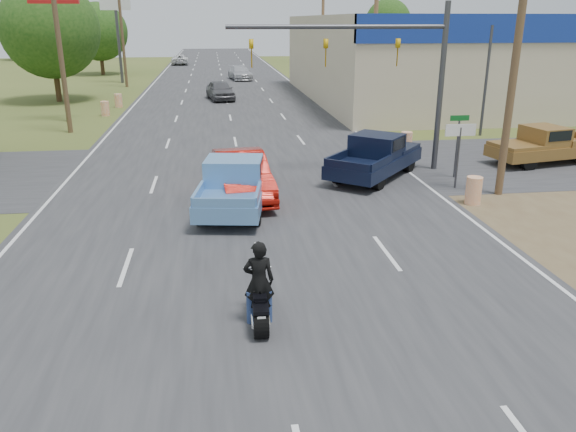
{
  "coord_description": "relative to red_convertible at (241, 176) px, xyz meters",
  "views": [
    {
      "loc": [
        -1.08,
        -6.17,
        6.25
      ],
      "look_at": [
        0.76,
        7.87,
        1.3
      ],
      "focal_mm": 35.0,
      "sensor_mm": 36.0,
      "label": 1
    }
  ],
  "objects": [
    {
      "name": "brown_pickup",
      "position": [
        13.96,
        3.49,
        0.03
      ],
      "size": [
        5.45,
        2.96,
        1.71
      ],
      "rotation": [
        0.0,
        0.0,
        1.77
      ],
      "color": "black",
      "rests_on": "ground"
    },
    {
      "name": "red_convertible",
      "position": [
        0.0,
        0.0,
        0.0
      ],
      "size": [
        2.31,
        5.25,
        1.68
      ],
      "primitive_type": "imported",
      "rotation": [
        0.0,
        0.0,
        0.11
      ],
      "color": "#960E06",
      "rests_on": "ground"
    },
    {
      "name": "distant_car_white",
      "position": [
        -5.54,
        67.02,
        -0.12
      ],
      "size": [
        2.53,
        5.26,
        1.45
      ],
      "primitive_type": "imported",
      "rotation": [
        0.0,
        0.0,
        3.17
      ],
      "color": "silver",
      "rests_on": "ground"
    },
    {
      "name": "barrel_1",
      "position": [
        8.58,
        6.64,
        -0.34
      ],
      "size": [
        0.56,
        0.56,
        1.0
      ],
      "primitive_type": "cylinder",
      "color": "orange",
      "rests_on": "ground"
    },
    {
      "name": "rider",
      "position": [
        -0.11,
        -9.24,
        0.07
      ],
      "size": [
        0.67,
        0.45,
        1.81
      ],
      "primitive_type": "imported",
      "rotation": [
        0.0,
        0.0,
        3.12
      ],
      "color": "black",
      "rests_on": "ground"
    },
    {
      "name": "barrel_0",
      "position": [
        8.18,
        -1.86,
        -0.34
      ],
      "size": [
        0.56,
        0.56,
        1.0
      ],
      "primitive_type": "cylinder",
      "color": "orange",
      "rests_on": "ground"
    },
    {
      "name": "tree_1",
      "position": [
        -13.32,
        28.14,
        4.74
      ],
      "size": [
        7.56,
        7.56,
        9.36
      ],
      "color": "#422D19",
      "rests_on": "ground"
    },
    {
      "name": "signal_mast",
      "position": [
        6.0,
        3.14,
        3.96
      ],
      "size": [
        9.12,
        0.4,
        7.0
      ],
      "color": "#3F3F44",
      "rests_on": "ground"
    },
    {
      "name": "tree_5",
      "position": [
        30.18,
        81.14,
        5.05
      ],
      "size": [
        7.98,
        7.98,
        9.88
      ],
      "color": "#422D19",
      "rests_on": "ground"
    },
    {
      "name": "pole_sign_left_near",
      "position": [
        -10.32,
        18.14,
        6.33
      ],
      "size": [
        3.0,
        0.35,
        9.2
      ],
      "color": "#3F3F44",
      "rests_on": "ground"
    },
    {
      "name": "blue_pickup",
      "position": [
        -0.3,
        -1.17,
        0.06
      ],
      "size": [
        2.89,
        5.65,
        1.79
      ],
      "rotation": [
        0.0,
        0.0,
        -0.16
      ],
      "color": "black",
      "rests_on": "ground"
    },
    {
      "name": "navy_pickup",
      "position": [
        5.76,
        2.24,
        0.07
      ],
      "size": [
        5.08,
        5.52,
        1.8
      ],
      "rotation": [
        0.0,
        0.0,
        -0.69
      ],
      "color": "black",
      "rests_on": "ground"
    },
    {
      "name": "utility_pole_3",
      "position": [
        9.68,
        35.14,
        4.48
      ],
      "size": [
        2.0,
        0.28,
        10.0
      ],
      "color": "#4C3823",
      "rests_on": "ground"
    },
    {
      "name": "tree_6",
      "position": [
        -29.82,
        81.14,
        5.67
      ],
      "size": [
        8.82,
        8.82,
        10.92
      ],
      "color": "#422D19",
      "rests_on": "ground"
    },
    {
      "name": "utility_pole_6",
      "position": [
        -9.32,
        38.14,
        4.48
      ],
      "size": [
        2.0,
        0.28,
        10.0
      ],
      "color": "#4C3823",
      "rests_on": "ground"
    },
    {
      "name": "distant_car_silver",
      "position": [
        2.17,
        43.65,
        -0.09
      ],
      "size": [
        2.81,
        5.41,
        1.5
      ],
      "primitive_type": "imported",
      "rotation": [
        0.0,
        0.0,
        0.14
      ],
      "color": "#BABABF",
      "rests_on": "ground"
    },
    {
      "name": "pole_sign_left_far",
      "position": [
        -10.32,
        42.14,
        6.33
      ],
      "size": [
        3.0,
        0.35,
        9.2
      ],
      "color": "#3F3F44",
      "rests_on": "ground"
    },
    {
      "name": "main_road",
      "position": [
        0.18,
        26.14,
        -0.83
      ],
      "size": [
        15.0,
        180.0,
        0.02
      ],
      "primitive_type": "cube",
      "color": "#2D2D30",
      "rests_on": "ground"
    },
    {
      "name": "street_name_sign",
      "position": [
        8.98,
        1.64,
        0.77
      ],
      "size": [
        0.8,
        0.08,
        2.61
      ],
      "color": "#3F3F44",
      "rests_on": "ground"
    },
    {
      "name": "barrel_3",
      "position": [
        -8.02,
        24.14,
        -0.34
      ],
      "size": [
        0.56,
        0.56,
        1.0
      ],
      "primitive_type": "cylinder",
      "color": "orange",
      "rests_on": "ground"
    },
    {
      "name": "lane_sign",
      "position": [
        8.38,
        0.14,
        1.06
      ],
      "size": [
        1.2,
        0.08,
        2.52
      ],
      "color": "#3F3F44",
      "rests_on": "ground"
    },
    {
      "name": "utility_pole_1",
      "position": [
        9.68,
        -0.86,
        4.48
      ],
      "size": [
        2.0,
        0.28,
        10.0
      ],
      "color": "#4C3823",
      "rests_on": "ground"
    },
    {
      "name": "distant_car_grey",
      "position": [
        -0.32,
        27.27,
        -0.05
      ],
      "size": [
        2.62,
        4.86,
        1.57
      ],
      "primitive_type": "imported",
      "rotation": [
        0.0,
        0.0,
        0.17
      ],
      "color": "#515155",
      "rests_on": "ground"
    },
    {
      "name": "cross_road",
      "position": [
        0.18,
        4.14,
        -0.83
      ],
      "size": [
        120.0,
        10.0,
        0.02
      ],
      "primitive_type": "cube",
      "color": "#2D2D30",
      "rests_on": "ground"
    },
    {
      "name": "utility_pole_5",
      "position": [
        -9.32,
        14.14,
        4.48
      ],
      "size": [
        2.0,
        0.28,
        10.0
      ],
      "color": "#4C3823",
      "rests_on": "ground"
    },
    {
      "name": "utility_pole_2",
      "position": [
        9.68,
        17.14,
        4.48
      ],
      "size": [
        2.0,
        0.28,
        10.0
      ],
      "color": "#4C3823",
      "rests_on": "ground"
    },
    {
      "name": "tree_2",
      "position": [
        -14.02,
        52.14,
        4.12
      ],
      "size": [
        6.72,
        6.72,
        8.32
      ],
      "color": "#422D19",
      "rests_on": "ground"
    },
    {
      "name": "motorcycle",
      "position": [
        -0.11,
        -9.28,
        -0.38
      ],
      "size": [
        0.63,
        2.03,
        1.03
      ],
      "rotation": [
        0.0,
        0.0,
        -0.03
      ],
      "color": "black",
      "rests_on": "ground"
    },
    {
      "name": "barrel_2",
      "position": [
        -8.32,
        20.14,
        -0.34
      ],
      "size": [
        0.56,
        0.56,
        1.0
      ],
      "primitive_type": "cylinder",
      "color": "orange",
      "rests_on": "ground"
    }
  ]
}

